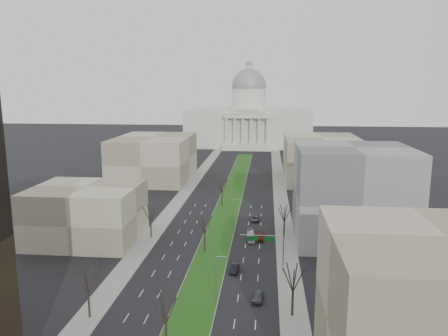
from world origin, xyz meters
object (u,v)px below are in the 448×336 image
Objects in this scene: car_black at (234,268)px; box_van at (251,236)px; car_grey_near at (258,296)px; car_grey_far at (255,219)px; car_red at (260,237)px.

car_black is 20.33m from box_van.
car_grey_near is 1.00× the size of car_black.
car_grey_near reaches higher than car_black.
car_black is (-5.26, 12.16, -0.02)m from car_grey_near.
car_grey_far is (3.42, 36.06, -0.10)m from car_black.
car_grey_far is at bearing 88.07° from car_black.
car_black is 21.24m from car_red.
car_red is 1.05× the size of car_grey_far.
car_red is 0.70× the size of box_van.
car_grey_near is at bearing -63.13° from car_black.
car_black is 0.92× the size of car_red.
box_van is (2.68, 20.15, 0.24)m from car_black.
car_black is 0.64× the size of box_van.
car_red is at bearing 79.42° from car_black.
box_van reaches higher than car_grey_near.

